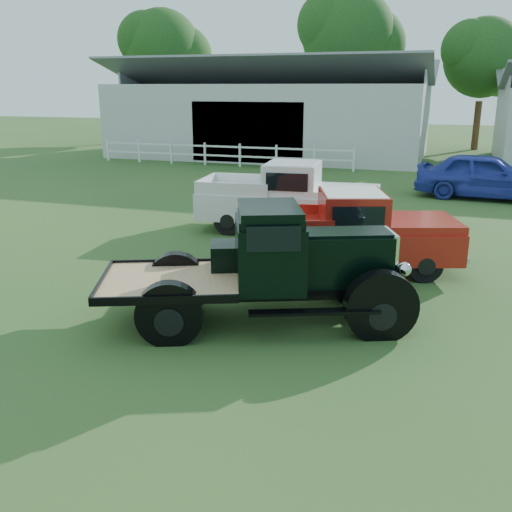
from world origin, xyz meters
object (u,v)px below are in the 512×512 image
(white_pickup, at_px, (289,198))
(misc_car_blue, at_px, (486,176))
(red_pickup, at_px, (347,231))
(vintage_flatbed, at_px, (263,265))

(white_pickup, distance_m, misc_car_blue, 9.16)
(red_pickup, relative_size, misc_car_blue, 1.01)
(white_pickup, bearing_deg, vintage_flatbed, -83.54)
(red_pickup, height_order, white_pickup, white_pickup)
(white_pickup, height_order, misc_car_blue, white_pickup)
(vintage_flatbed, distance_m, white_pickup, 6.77)
(red_pickup, xyz_separation_m, white_pickup, (-2.25, 3.20, 0.06))
(red_pickup, bearing_deg, vintage_flatbed, -122.67)
(vintage_flatbed, xyz_separation_m, white_pickup, (-1.36, 6.63, -0.08))
(misc_car_blue, bearing_deg, white_pickup, 147.52)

